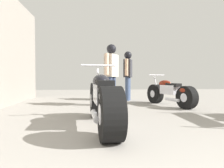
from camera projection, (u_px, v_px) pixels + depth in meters
The scene contains 5 objects.
ground_plane at pixel (146, 116), 3.91m from camera, with size 17.77×17.77×0.00m, color gray.
motorcycle_maroon_cruiser at pixel (103, 100), 3.02m from camera, with size 0.63×2.15×1.00m.
motorcycle_black_naked at pixel (170, 93), 5.33m from camera, with size 0.83×1.78×0.85m.
mechanic_in_blue at pixel (111, 69), 5.36m from camera, with size 0.43×0.61×1.65m.
mechanic_with_helmet at pixel (128, 71), 6.64m from camera, with size 0.36×0.63×1.63m.
Camera 1 is at (-1.00, -0.11, 0.75)m, focal length 32.01 mm.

